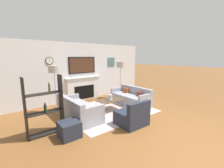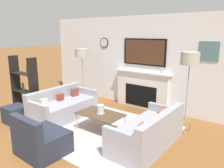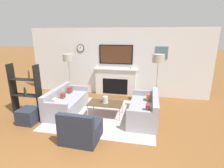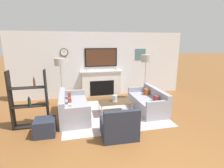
{
  "view_description": "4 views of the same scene",
  "coord_description": "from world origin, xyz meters",
  "px_view_note": "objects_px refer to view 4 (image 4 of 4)",
  "views": [
    {
      "loc": [
        -3.35,
        -1.72,
        2.07
      ],
      "look_at": [
        0.34,
        2.9,
        0.98
      ],
      "focal_mm": 24.0,
      "sensor_mm": 36.0,
      "label": 1
    },
    {
      "loc": [
        3.09,
        -0.88,
        2.2
      ],
      "look_at": [
        0.06,
        3.11,
        1.03
      ],
      "focal_mm": 35.0,
      "sensor_mm": 36.0,
      "label": 2
    },
    {
      "loc": [
        1.29,
        -2.17,
        2.45
      ],
      "look_at": [
        0.2,
        3.06,
        0.92
      ],
      "focal_mm": 28.0,
      "sensor_mm": 36.0,
      "label": 3
    },
    {
      "loc": [
        -1.26,
        -2.52,
        2.29
      ],
      "look_at": [
        0.14,
        3.36,
        0.84
      ],
      "focal_mm": 28.0,
      "sensor_mm": 36.0,
      "label": 4
    }
  ],
  "objects_px": {
    "coffee_table": "(115,102)",
    "hurricane_candle": "(115,99)",
    "armchair": "(119,127)",
    "couch_right": "(148,102)",
    "couch_left": "(73,108)",
    "shelf_unit": "(30,102)",
    "floor_lamp_left": "(60,63)",
    "ottoman": "(45,127)",
    "floor_lamp_right": "(146,59)"
  },
  "relations": [
    {
      "from": "couch_right",
      "to": "armchair",
      "type": "bearing_deg",
      "value": -134.69
    },
    {
      "from": "couch_right",
      "to": "floor_lamp_right",
      "type": "bearing_deg",
      "value": 72.58
    },
    {
      "from": "couch_left",
      "to": "shelf_unit",
      "type": "bearing_deg",
      "value": -161.06
    },
    {
      "from": "floor_lamp_right",
      "to": "ottoman",
      "type": "distance_m",
      "value": 4.37
    },
    {
      "from": "couch_right",
      "to": "armchair",
      "type": "height_order",
      "value": "armchair"
    },
    {
      "from": "couch_left",
      "to": "hurricane_candle",
      "type": "height_order",
      "value": "couch_left"
    },
    {
      "from": "floor_lamp_left",
      "to": "shelf_unit",
      "type": "bearing_deg",
      "value": -117.46
    },
    {
      "from": "couch_left",
      "to": "floor_lamp_left",
      "type": "relative_size",
      "value": 1.03
    },
    {
      "from": "armchair",
      "to": "couch_left",
      "type": "bearing_deg",
      "value": 126.58
    },
    {
      "from": "armchair",
      "to": "hurricane_candle",
      "type": "height_order",
      "value": "armchair"
    },
    {
      "from": "shelf_unit",
      "to": "floor_lamp_left",
      "type": "bearing_deg",
      "value": 62.54
    },
    {
      "from": "ottoman",
      "to": "hurricane_candle",
      "type": "bearing_deg",
      "value": 23.85
    },
    {
      "from": "couch_right",
      "to": "couch_left",
      "type": "bearing_deg",
      "value": 180.0
    },
    {
      "from": "couch_right",
      "to": "floor_lamp_right",
      "type": "relative_size",
      "value": 0.98
    },
    {
      "from": "armchair",
      "to": "shelf_unit",
      "type": "height_order",
      "value": "shelf_unit"
    },
    {
      "from": "couch_left",
      "to": "shelf_unit",
      "type": "xyz_separation_m",
      "value": [
        -1.12,
        -0.38,
        0.45
      ]
    },
    {
      "from": "coffee_table",
      "to": "hurricane_candle",
      "type": "xyz_separation_m",
      "value": [
        -0.01,
        0.02,
        0.11
      ]
    },
    {
      "from": "armchair",
      "to": "floor_lamp_left",
      "type": "relative_size",
      "value": 0.5
    },
    {
      "from": "floor_lamp_right",
      "to": "shelf_unit",
      "type": "bearing_deg",
      "value": -159.56
    },
    {
      "from": "floor_lamp_right",
      "to": "shelf_unit",
      "type": "distance_m",
      "value": 4.36
    },
    {
      "from": "ottoman",
      "to": "shelf_unit",
      "type": "bearing_deg",
      "value": 126.57
    },
    {
      "from": "couch_left",
      "to": "hurricane_candle",
      "type": "distance_m",
      "value": 1.35
    },
    {
      "from": "armchair",
      "to": "coffee_table",
      "type": "relative_size",
      "value": 0.83
    },
    {
      "from": "couch_right",
      "to": "hurricane_candle",
      "type": "distance_m",
      "value": 1.22
    },
    {
      "from": "coffee_table",
      "to": "shelf_unit",
      "type": "distance_m",
      "value": 2.5
    },
    {
      "from": "couch_left",
      "to": "floor_lamp_right",
      "type": "height_order",
      "value": "floor_lamp_right"
    },
    {
      "from": "armchair",
      "to": "floor_lamp_left",
      "type": "bearing_deg",
      "value": 119.17
    },
    {
      "from": "couch_right",
      "to": "shelf_unit",
      "type": "height_order",
      "value": "shelf_unit"
    },
    {
      "from": "armchair",
      "to": "ottoman",
      "type": "xyz_separation_m",
      "value": [
        -1.79,
        0.52,
        -0.06
      ]
    },
    {
      "from": "couch_left",
      "to": "hurricane_candle",
      "type": "bearing_deg",
      "value": -1.72
    },
    {
      "from": "shelf_unit",
      "to": "coffee_table",
      "type": "bearing_deg",
      "value": 7.62
    },
    {
      "from": "couch_right",
      "to": "hurricane_candle",
      "type": "xyz_separation_m",
      "value": [
        -1.2,
        -0.04,
        0.24
      ]
    },
    {
      "from": "shelf_unit",
      "to": "armchair",
      "type": "bearing_deg",
      "value": -25.99
    },
    {
      "from": "couch_right",
      "to": "coffee_table",
      "type": "xyz_separation_m",
      "value": [
        -1.19,
        -0.06,
        0.13
      ]
    },
    {
      "from": "shelf_unit",
      "to": "couch_right",
      "type": "bearing_deg",
      "value": 6.02
    },
    {
      "from": "hurricane_candle",
      "to": "floor_lamp_right",
      "type": "bearing_deg",
      "value": 36.56
    },
    {
      "from": "couch_left",
      "to": "ottoman",
      "type": "height_order",
      "value": "couch_left"
    },
    {
      "from": "coffee_table",
      "to": "floor_lamp_left",
      "type": "distance_m",
      "value": 2.37
    },
    {
      "from": "coffee_table",
      "to": "couch_right",
      "type": "bearing_deg",
      "value": 2.68
    },
    {
      "from": "couch_left",
      "to": "shelf_unit",
      "type": "height_order",
      "value": "shelf_unit"
    },
    {
      "from": "armchair",
      "to": "couch_right",
      "type": "bearing_deg",
      "value": 45.31
    },
    {
      "from": "floor_lamp_right",
      "to": "floor_lamp_left",
      "type": "bearing_deg",
      "value": -180.0
    },
    {
      "from": "coffee_table",
      "to": "floor_lamp_right",
      "type": "bearing_deg",
      "value": 37.04
    },
    {
      "from": "armchair",
      "to": "floor_lamp_left",
      "type": "height_order",
      "value": "floor_lamp_left"
    },
    {
      "from": "couch_left",
      "to": "floor_lamp_left",
      "type": "distance_m",
      "value": 1.75
    },
    {
      "from": "armchair",
      "to": "ottoman",
      "type": "distance_m",
      "value": 1.87
    },
    {
      "from": "couch_right",
      "to": "armchair",
      "type": "xyz_separation_m",
      "value": [
        -1.44,
        -1.46,
        -0.01
      ]
    },
    {
      "from": "floor_lamp_left",
      "to": "shelf_unit",
      "type": "xyz_separation_m",
      "value": [
        -0.77,
        -1.49,
        -0.86
      ]
    },
    {
      "from": "couch_left",
      "to": "hurricane_candle",
      "type": "relative_size",
      "value": 9.08
    },
    {
      "from": "coffee_table",
      "to": "hurricane_candle",
      "type": "bearing_deg",
      "value": 108.19
    }
  ]
}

